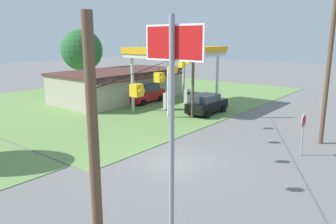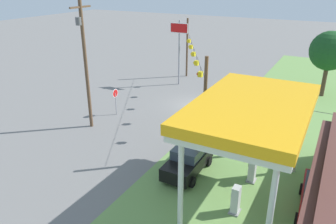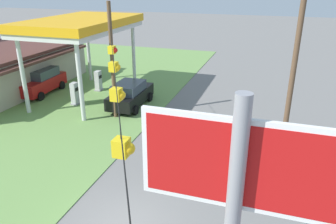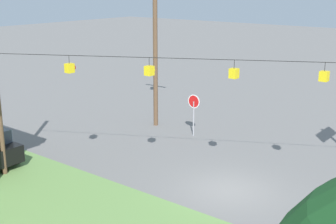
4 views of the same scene
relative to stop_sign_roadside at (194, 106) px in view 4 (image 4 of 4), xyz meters
name	(u,v)px [view 4 (image 4 of 4)]	position (x,y,z in m)	size (l,w,h in m)	color
ground_plane	(229,191)	(-5.64, 5.23, -1.81)	(160.00, 160.00, 0.00)	slate
stop_sign_roadside	(194,106)	(0.00, 0.00, 0.00)	(0.80, 0.08, 2.50)	#99999E
utility_pole_main	(155,31)	(3.19, -0.32, 4.13)	(2.20, 0.44, 10.67)	brown
signal_span_gantry	(233,99)	(-5.64, 5.21, 2.28)	(18.80, 10.24, 7.34)	brown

